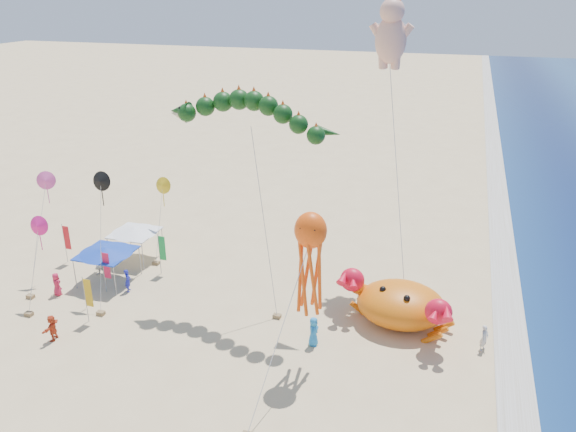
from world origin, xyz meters
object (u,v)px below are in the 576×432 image
Objects in this scene: cherub_kite at (391,32)px; canopy_white at (134,230)px; crab_inflatable at (401,304)px; canopy_blue at (106,250)px; dragon_kite at (248,118)px; octopus_kite at (310,256)px.

canopy_white is at bearing -164.81° from cherub_kite.
cherub_kite is at bearing 109.23° from crab_inflatable.
canopy_blue is (-17.92, -8.61, -14.56)m from cherub_kite.
dragon_kite is at bearing -15.25° from canopy_white.
cherub_kite reaches higher than dragon_kite.
octopus_kite reaches higher than crab_inflatable.
crab_inflatable is at bearing 50.82° from octopus_kite.
octopus_kite is (-1.69, -13.34, -10.33)m from cherub_kite.
cherub_kite is 2.11× the size of octopus_kite.
dragon_kite reaches higher than canopy_white.
octopus_kite is at bearing -45.38° from dragon_kite.
octopus_kite is 17.42m from canopy_blue.
crab_inflatable is 0.39× the size of cherub_kite.
canopy_white is at bearing 171.70° from crab_inflatable.
canopy_blue is 1.08× the size of canopy_white.
dragon_kite is at bearing -132.45° from cherub_kite.
cherub_kite reaches higher than canopy_white.
crab_inflatable is 17.66m from cherub_kite.
octopus_kite is (5.46, -5.53, -5.76)m from dragon_kite.
octopus_kite is at bearing -129.18° from crab_inflatable.
crab_inflatable reaches higher than canopy_blue.
cherub_kite is at bearing 82.77° from octopus_kite.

